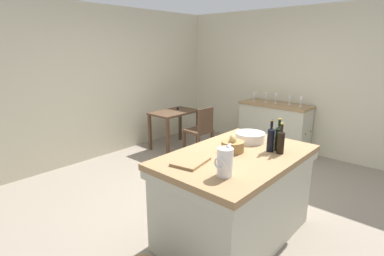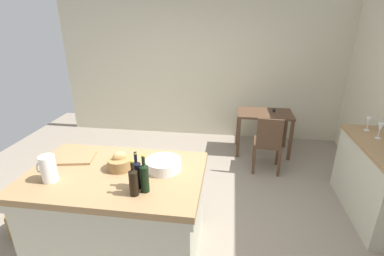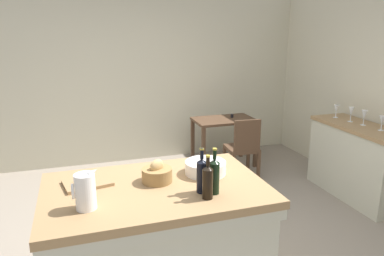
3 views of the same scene
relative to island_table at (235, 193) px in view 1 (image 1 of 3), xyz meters
name	(u,v)px [view 1 (image 1 of 3)]	position (x,y,z in m)	size (l,w,h in m)	color
ground_plane	(216,200)	(0.45, 0.57, -0.49)	(6.76, 6.76, 0.00)	gray
wall_back	(99,83)	(0.45, 3.17, 0.81)	(5.32, 0.12, 2.60)	beige
wall_right	(305,82)	(3.05, 0.57, 0.81)	(0.12, 5.20, 2.60)	beige
island_table	(235,193)	(0.00, 0.00, 0.00)	(1.60, 1.03, 0.90)	#99754C
side_cabinet	(274,127)	(2.71, 0.95, -0.03)	(0.52, 1.30, 0.90)	#99754C
writing_desk	(174,117)	(1.59, 2.47, 0.12)	(0.90, 0.56, 0.77)	#513826
wooden_chair	(201,130)	(1.59, 1.80, -0.01)	(0.43, 0.43, 0.89)	#513826
pitcher	(225,162)	(-0.49, -0.20, 0.54)	(0.17, 0.13, 0.28)	white
wash_bowl	(250,137)	(0.43, 0.11, 0.47)	(0.32, 0.32, 0.10)	white
bread_basket	(233,145)	(0.03, 0.07, 0.48)	(0.23, 0.23, 0.18)	olive
cutting_board	(191,161)	(-0.47, 0.18, 0.43)	(0.33, 0.25, 0.02)	#99754C
wine_bottle_dark	(278,138)	(0.36, -0.24, 0.55)	(0.07, 0.07, 0.33)	black
wine_bottle_amber	(271,139)	(0.29, -0.20, 0.55)	(0.07, 0.07, 0.32)	black
wine_bottle_green	(281,141)	(0.29, -0.30, 0.54)	(0.07, 0.07, 0.31)	black
wine_glass_far_left	(301,99)	(2.74, 0.50, 0.55)	(0.07, 0.07, 0.19)	white
wine_glass_left	(290,99)	(2.76, 0.71, 0.53)	(0.07, 0.07, 0.17)	white
wine_glass_middle	(276,96)	(2.75, 0.97, 0.54)	(0.07, 0.07, 0.18)	white
wine_glass_right	(266,96)	(2.72, 1.16, 0.54)	(0.07, 0.07, 0.18)	white
wine_glass_far_right	(254,95)	(2.70, 1.40, 0.53)	(0.07, 0.07, 0.17)	white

